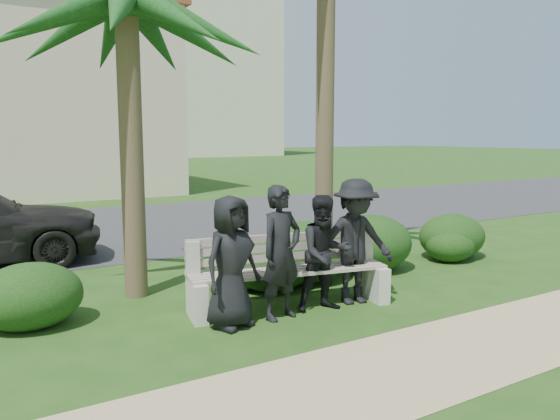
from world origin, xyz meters
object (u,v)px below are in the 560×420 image
Objects in this scene: park_bench at (289,277)px; man_b at (281,252)px; man_a at (231,262)px; man_c at (325,253)px; palm_left at (126,2)px; man_d at (355,241)px.

man_b is at bearing -122.93° from park_bench.
man_a reaches higher than man_c.
man_c is (0.66, -0.02, -0.08)m from man_b.
park_bench is 1.84× the size of man_c.
man_c is 4.27m from palm_left.
man_d reaches higher than man_c.
palm_left is (-2.47, 1.87, 3.20)m from man_d.
park_bench is at bearing 33.35° from man_b.
man_a is 0.93× the size of man_d.
park_bench is 1.08m from man_a.
man_c is (1.33, -0.06, -0.04)m from man_a.
man_d is (0.89, -0.28, 0.43)m from park_bench.
man_a is at bearing -71.90° from palm_left.
man_b reaches higher than man_c.
man_b is 0.66m from man_c.
palm_left is at bearing 153.68° from man_d.
park_bench is 0.59m from man_c.
park_bench is 1.03m from man_d.
man_b is 1.19m from man_d.
man_d is at bearing -37.18° from palm_left.
palm_left is (-1.28, 1.89, 3.21)m from man_b.
palm_left reaches higher than man_d.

